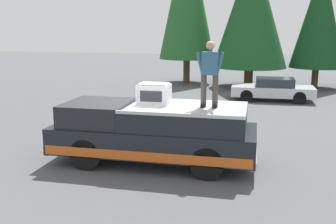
# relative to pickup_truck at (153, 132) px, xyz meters

# --- Properties ---
(ground_plane) EXTENTS (90.00, 90.00, 0.00)m
(ground_plane) POSITION_rel_pickup_truck_xyz_m (0.32, 0.49, -0.87)
(ground_plane) COLOR #4C4F51
(pickup_truck) EXTENTS (2.01, 5.54, 1.65)m
(pickup_truck) POSITION_rel_pickup_truck_xyz_m (0.00, 0.00, 0.00)
(pickup_truck) COLOR black
(pickup_truck) RESTS_ON ground
(compressor_unit) EXTENTS (0.65, 0.84, 0.56)m
(compressor_unit) POSITION_rel_pickup_truck_xyz_m (0.08, -0.00, 1.05)
(compressor_unit) COLOR silver
(compressor_unit) RESTS_ON pickup_truck
(person_on_truck_bed) EXTENTS (0.29, 0.72, 1.69)m
(person_on_truck_bed) POSITION_rel_pickup_truck_xyz_m (-0.02, -1.50, 1.68)
(person_on_truck_bed) COLOR #423D38
(person_on_truck_bed) RESTS_ON pickup_truck
(parked_car_silver) EXTENTS (1.64, 4.10, 1.16)m
(parked_car_silver) POSITION_rel_pickup_truck_xyz_m (10.53, -3.55, -0.29)
(parked_car_silver) COLOR silver
(parked_car_silver) RESTS_ON ground
(conifer_left) EXTENTS (3.24, 3.24, 7.50)m
(conifer_left) POSITION_rel_pickup_truck_xyz_m (15.44, -6.23, 3.50)
(conifer_left) COLOR #4C3826
(conifer_left) RESTS_ON ground
(conifer_center_left) EXTENTS (4.52, 4.52, 8.47)m
(conifer_center_left) POSITION_rel_pickup_truck_xyz_m (14.91, -2.22, 3.98)
(conifer_center_left) COLOR #4C3826
(conifer_center_left) RESTS_ON ground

